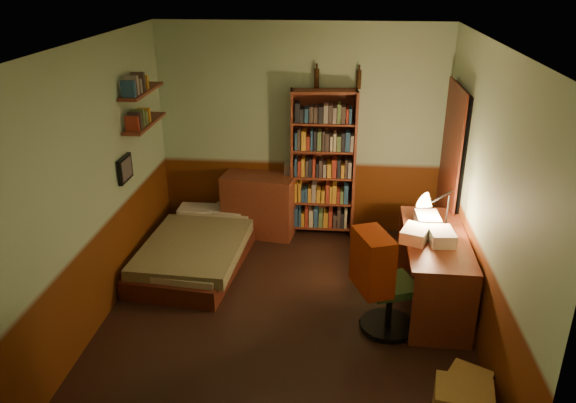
# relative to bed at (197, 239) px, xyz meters

# --- Properties ---
(floor) EXTENTS (3.50, 4.00, 0.02)m
(floor) POSITION_rel_bed_xyz_m (1.11, -0.97, -0.29)
(floor) COLOR black
(floor) RESTS_ON ground
(ceiling) EXTENTS (3.50, 4.00, 0.02)m
(ceiling) POSITION_rel_bed_xyz_m (1.11, -0.97, 2.33)
(ceiling) COLOR silver
(ceiling) RESTS_ON wall_back
(wall_back) EXTENTS (3.50, 0.02, 2.60)m
(wall_back) POSITION_rel_bed_xyz_m (1.11, 1.04, 1.02)
(wall_back) COLOR #96B38C
(wall_back) RESTS_ON ground
(wall_left) EXTENTS (0.02, 4.00, 2.60)m
(wall_left) POSITION_rel_bed_xyz_m (-0.65, -0.97, 1.02)
(wall_left) COLOR #96B38C
(wall_left) RESTS_ON ground
(wall_right) EXTENTS (0.02, 4.00, 2.60)m
(wall_right) POSITION_rel_bed_xyz_m (2.87, -0.97, 1.02)
(wall_right) COLOR #96B38C
(wall_right) RESTS_ON ground
(wall_front) EXTENTS (3.50, 0.02, 2.60)m
(wall_front) POSITION_rel_bed_xyz_m (1.11, -2.98, 1.02)
(wall_front) COLOR #96B38C
(wall_front) RESTS_ON ground
(doorway) EXTENTS (0.06, 0.90, 2.00)m
(doorway) POSITION_rel_bed_xyz_m (2.83, 0.33, 0.72)
(doorway) COLOR black
(doorway) RESTS_ON ground
(door_trim) EXTENTS (0.02, 0.98, 2.08)m
(door_trim) POSITION_rel_bed_xyz_m (2.80, 0.33, 0.72)
(door_trim) COLOR #461A0F
(door_trim) RESTS_ON ground
(bed) EXTENTS (1.21, 1.99, 0.56)m
(bed) POSITION_rel_bed_xyz_m (0.00, 0.00, 0.00)
(bed) COLOR #5F6E3B
(bed) RESTS_ON ground
(dresser) EXTENTS (0.94, 0.57, 0.78)m
(dresser) POSITION_rel_bed_xyz_m (0.61, 0.79, 0.11)
(dresser) COLOR maroon
(dresser) RESTS_ON ground
(mini_stereo) EXTENTS (0.25, 0.20, 0.13)m
(mini_stereo) POSITION_rel_bed_xyz_m (1.05, 0.92, 0.57)
(mini_stereo) COLOR #B2B2B7
(mini_stereo) RESTS_ON dresser
(bookshelf) EXTENTS (0.81, 0.31, 1.84)m
(bookshelf) POSITION_rel_bed_xyz_m (1.39, 0.88, 0.64)
(bookshelf) COLOR maroon
(bookshelf) RESTS_ON ground
(bottle_left) EXTENTS (0.08, 0.08, 0.23)m
(bottle_left) POSITION_rel_bed_xyz_m (1.29, 0.99, 1.67)
(bottle_left) COLOR black
(bottle_left) RESTS_ON bookshelf
(bottle_right) EXTENTS (0.08, 0.08, 0.22)m
(bottle_right) POSITION_rel_bed_xyz_m (1.78, 0.99, 1.67)
(bottle_right) COLOR black
(bottle_right) RESTS_ON bookshelf
(desk) EXTENTS (0.63, 1.45, 0.77)m
(desk) POSITION_rel_bed_xyz_m (2.55, -0.67, 0.10)
(desk) COLOR maroon
(desk) RESTS_ON ground
(paper_stack) EXTENTS (0.32, 0.37, 0.12)m
(paper_stack) POSITION_rel_bed_xyz_m (2.33, -0.76, 0.55)
(paper_stack) COLOR silver
(paper_stack) RESTS_ON desk
(desk_lamp) EXTENTS (0.17, 0.17, 0.56)m
(desk_lamp) POSITION_rel_bed_xyz_m (2.67, -0.47, 0.76)
(desk_lamp) COLOR black
(desk_lamp) RESTS_ON desk
(office_chair) EXTENTS (0.67, 0.64, 1.08)m
(office_chair) POSITION_rel_bed_xyz_m (2.10, -1.13, 0.26)
(office_chair) COLOR #28522A
(office_chair) RESTS_ON ground
(red_jacket) EXTENTS (0.36, 0.51, 0.54)m
(red_jacket) POSITION_rel_bed_xyz_m (1.98, -0.89, 1.07)
(red_jacket) COLOR #AD330C
(red_jacket) RESTS_ON office_chair
(wall_shelf_lower) EXTENTS (0.20, 0.90, 0.03)m
(wall_shelf_lower) POSITION_rel_bed_xyz_m (-0.53, 0.13, 1.32)
(wall_shelf_lower) COLOR maroon
(wall_shelf_lower) RESTS_ON wall_left
(wall_shelf_upper) EXTENTS (0.20, 0.90, 0.03)m
(wall_shelf_upper) POSITION_rel_bed_xyz_m (-0.53, 0.13, 1.67)
(wall_shelf_upper) COLOR maroon
(wall_shelf_upper) RESTS_ON wall_left
(framed_picture) EXTENTS (0.04, 0.32, 0.26)m
(framed_picture) POSITION_rel_bed_xyz_m (-0.61, -0.37, 0.97)
(framed_picture) COLOR black
(framed_picture) RESTS_ON wall_left
(cardboard_box_b) EXTENTS (0.40, 0.38, 0.22)m
(cardboard_box_b) POSITION_rel_bed_xyz_m (2.67, -1.99, -0.17)
(cardboard_box_b) COLOR olive
(cardboard_box_b) RESTS_ON ground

